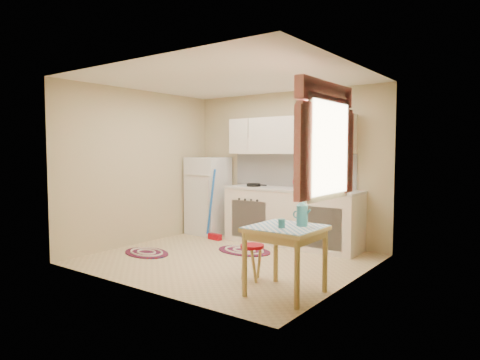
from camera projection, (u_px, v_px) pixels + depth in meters
name	position (u px, v px, depth m)	size (l,w,h in m)	color
room_shell	(247.00, 145.00, 5.99)	(3.64, 3.60, 2.52)	tan
fridge	(208.00, 196.00, 7.80)	(0.65, 0.60, 1.40)	white
broom	(215.00, 205.00, 7.27)	(0.28, 0.12, 1.20)	blue
base_cabinets	(291.00, 218.00, 6.85)	(2.25, 0.60, 0.88)	silver
countertop	(291.00, 190.00, 6.82)	(2.27, 0.62, 0.04)	beige
frying_pan	(254.00, 185.00, 7.19)	(0.23, 0.23, 0.05)	black
red_kettle	(299.00, 182.00, 6.74)	(0.21, 0.19, 0.21)	#9C0511
red_canister	(311.00, 184.00, 6.61)	(0.11, 0.11, 0.16)	#9C0511
table	(285.00, 261.00, 4.53)	(0.72, 0.72, 0.72)	tan
stool	(252.00, 262.00, 5.03)	(0.28, 0.28, 0.42)	#9C0511
coffee_pot	(302.00, 213.00, 4.51)	(0.15, 0.13, 0.30)	#2A7080
mug	(282.00, 224.00, 4.41)	(0.07, 0.07, 0.10)	#2A7080
rug_center	(244.00, 251.00, 6.46)	(0.88, 0.58, 0.02)	maroon
rug_left	(147.00, 253.00, 6.34)	(0.81, 0.54, 0.02)	maroon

